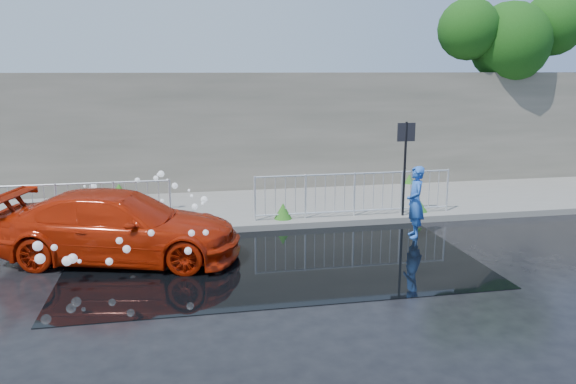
% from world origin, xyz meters
% --- Properties ---
extents(ground, '(90.00, 90.00, 0.00)m').
position_xyz_m(ground, '(0.00, 0.00, 0.00)').
color(ground, black).
rests_on(ground, ground).
extents(pavement, '(30.00, 4.00, 0.15)m').
position_xyz_m(pavement, '(0.00, 5.00, 0.07)').
color(pavement, slate).
rests_on(pavement, ground).
extents(curb, '(30.00, 0.25, 0.16)m').
position_xyz_m(curb, '(0.00, 3.00, 0.08)').
color(curb, slate).
rests_on(curb, ground).
extents(retaining_wall, '(30.00, 0.60, 3.50)m').
position_xyz_m(retaining_wall, '(0.00, 7.20, 1.90)').
color(retaining_wall, '#545147').
rests_on(retaining_wall, pavement).
extents(puddle, '(8.00, 5.00, 0.01)m').
position_xyz_m(puddle, '(0.50, 1.00, 0.01)').
color(puddle, black).
rests_on(puddle, ground).
extents(sign_post, '(0.45, 0.06, 2.50)m').
position_xyz_m(sign_post, '(4.20, 3.10, 1.72)').
color(sign_post, black).
rests_on(sign_post, ground).
extents(tree, '(5.01, 2.62, 6.23)m').
position_xyz_m(tree, '(9.56, 7.41, 4.80)').
color(tree, '#332114').
rests_on(tree, ground).
extents(railing_left, '(5.05, 0.05, 1.10)m').
position_xyz_m(railing_left, '(-4.00, 3.35, 0.74)').
color(railing_left, silver).
rests_on(railing_left, pavement).
extents(railing_right, '(5.05, 0.05, 1.10)m').
position_xyz_m(railing_right, '(3.00, 3.35, 0.74)').
color(railing_right, silver).
rests_on(railing_right, pavement).
extents(weeds, '(12.17, 3.93, 0.39)m').
position_xyz_m(weeds, '(-0.21, 4.51, 0.32)').
color(weeds, '#215416').
rests_on(weeds, pavement).
extents(water_spray, '(3.59, 5.35, 1.17)m').
position_xyz_m(water_spray, '(-2.35, 2.29, 0.64)').
color(water_spray, white).
rests_on(water_spray, ground).
extents(red_car, '(5.08, 3.08, 1.38)m').
position_xyz_m(red_car, '(-2.46, 1.48, 0.69)').
color(red_car, '#A51D06').
rests_on(red_car, ground).
extents(person, '(0.50, 0.66, 1.63)m').
position_xyz_m(person, '(3.94, 1.80, 0.82)').
color(person, blue).
rests_on(person, ground).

